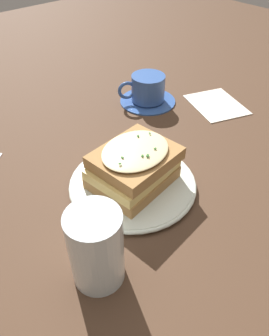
% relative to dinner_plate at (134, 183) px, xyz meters
% --- Properties ---
extents(ground_plane, '(2.40, 2.40, 0.00)m').
position_rel_dinner_plate_xyz_m(ground_plane, '(0.01, -0.00, -0.01)').
color(ground_plane, '#473021').
extents(dinner_plate, '(0.23, 0.23, 0.01)m').
position_rel_dinner_plate_xyz_m(dinner_plate, '(0.00, 0.00, 0.00)').
color(dinner_plate, silver).
rests_on(dinner_plate, ground_plane).
extents(sandwich, '(0.13, 0.15, 0.07)m').
position_rel_dinner_plate_xyz_m(sandwich, '(0.00, 0.00, 0.04)').
color(sandwich, '#A37542').
rests_on(sandwich, dinner_plate).
extents(teacup_with_saucer, '(0.14, 0.14, 0.07)m').
position_rel_dinner_plate_xyz_m(teacup_with_saucer, '(-0.21, 0.23, 0.02)').
color(teacup_with_saucer, '#33569E').
rests_on(teacup_with_saucer, ground_plane).
extents(water_glass, '(0.07, 0.07, 0.12)m').
position_rel_dinner_plate_xyz_m(water_glass, '(0.10, -0.15, 0.05)').
color(water_glass, silver).
rests_on(water_glass, ground_plane).
extents(napkin, '(0.17, 0.16, 0.00)m').
position_rel_dinner_plate_xyz_m(napkin, '(-0.08, 0.34, -0.01)').
color(napkin, silver).
rests_on(napkin, ground_plane).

